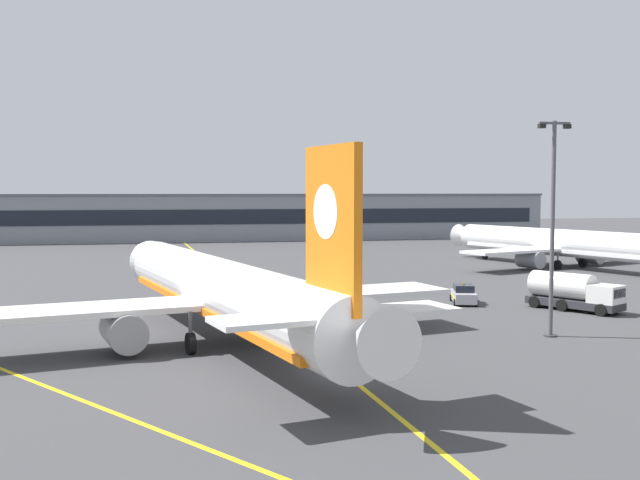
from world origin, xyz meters
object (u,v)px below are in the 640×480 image
object	(u,v)px
service_truck_fuel_white	(573,292)
service_car_third	(464,295)
airliner_foreground	(223,292)
apron_lamp_post	(552,225)
airliner_background	(560,244)
safety_cone_by_nose_gear	(228,301)

from	to	relation	value
service_truck_fuel_white	service_car_third	bearing A→B (deg)	144.86
airliner_foreground	service_car_third	distance (m)	25.37
apron_lamp_post	airliner_background	bearing A→B (deg)	59.97
apron_lamp_post	service_car_third	distance (m)	16.26
service_car_third	service_truck_fuel_white	world-z (taller)	service_truck_fuel_white
airliner_background	service_car_third	xyz separation A→B (m)	(-23.66, -26.08, -2.25)
airliner_background	service_truck_fuel_white	distance (m)	35.28
service_car_third	apron_lamp_post	bearing A→B (deg)	-89.96
apron_lamp_post	safety_cone_by_nose_gear	bearing A→B (deg)	136.87
airliner_foreground	safety_cone_by_nose_gear	bearing A→B (deg)	84.41
service_car_third	safety_cone_by_nose_gear	bearing A→B (deg)	169.23
airliner_foreground	airliner_background	world-z (taller)	airliner_foreground
apron_lamp_post	service_truck_fuel_white	distance (m)	13.50
airliner_foreground	airliner_background	bearing A→B (deg)	41.00
apron_lamp_post	service_truck_fuel_white	xyz separation A→B (m)	(7.26, 9.71, -5.94)
safety_cone_by_nose_gear	apron_lamp_post	bearing A→B (deg)	-43.13
airliner_foreground	service_truck_fuel_white	xyz separation A→B (m)	(28.79, 8.07, -1.88)
apron_lamp_post	service_car_third	size ratio (longest dim) A/B	3.14
safety_cone_by_nose_gear	service_truck_fuel_white	bearing A→B (deg)	-18.16
airliner_background	apron_lamp_post	size ratio (longest dim) A/B	2.51
airliner_background	airliner_foreground	bearing A→B (deg)	-139.00
safety_cone_by_nose_gear	airliner_background	bearing A→B (deg)	27.14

